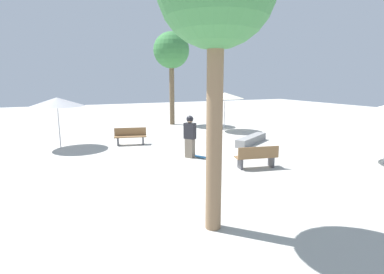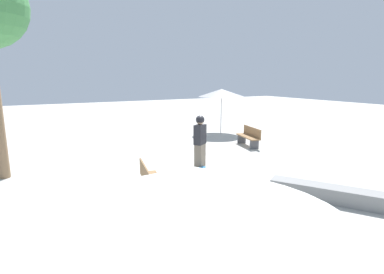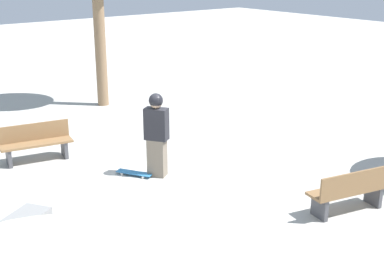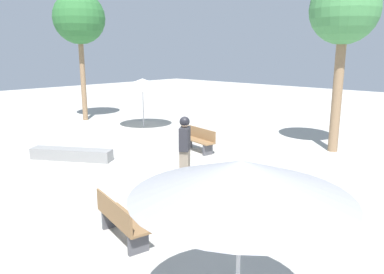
% 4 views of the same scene
% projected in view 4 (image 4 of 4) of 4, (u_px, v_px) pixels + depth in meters
% --- Properties ---
extents(ground_plane, '(60.00, 60.00, 0.00)m').
position_uv_depth(ground_plane, '(167.00, 178.00, 10.87)').
color(ground_plane, '#B2AFA8').
extents(skater_main, '(0.54, 0.49, 1.80)m').
position_uv_depth(skater_main, '(185.00, 145.00, 10.82)').
color(skater_main, '#726656').
rests_on(skater_main, ground_plane).
extents(skateboard, '(0.79, 0.57, 0.07)m').
position_uv_depth(skateboard, '(183.00, 170.00, 11.50)').
color(skateboard, teal).
rests_on(skateboard, ground_plane).
extents(concrete_ledge, '(1.94, 2.66, 0.39)m').
position_uv_depth(concrete_ledge, '(71.00, 154.00, 12.72)').
color(concrete_ledge, gray).
rests_on(concrete_ledge, ground_plane).
extents(bench_near, '(0.78, 1.66, 0.85)m').
position_uv_depth(bench_near, '(121.00, 220.00, 7.22)').
color(bench_near, '#47474C').
rests_on(bench_near, ground_plane).
extents(bench_far, '(0.74, 1.65, 0.85)m').
position_uv_depth(bench_far, '(199.00, 140.00, 13.79)').
color(bench_far, '#47474C').
rests_on(bench_far, ground_plane).
extents(shade_umbrella_grey, '(2.52, 2.52, 2.43)m').
position_uv_depth(shade_umbrella_grey, '(241.00, 179.00, 4.13)').
color(shade_umbrella_grey, '#B7B7BC').
rests_on(shade_umbrella_grey, ground_plane).
extents(shade_umbrella_white, '(2.68, 2.68, 2.36)m').
position_uv_depth(shade_umbrella_white, '(143.00, 84.00, 17.80)').
color(shade_umbrella_white, '#B7B7BC').
rests_on(shade_umbrella_white, ground_plane).
extents(palm_tree_left, '(2.36, 2.36, 6.19)m').
position_uv_depth(palm_tree_left, '(344.00, 13.00, 12.83)').
color(palm_tree_left, '#896B4C').
rests_on(palm_tree_left, ground_plane).
extents(palm_tree_far_back, '(2.64, 2.64, 6.62)m').
position_uv_depth(palm_tree_far_back, '(79.00, 19.00, 19.12)').
color(palm_tree_far_back, '#896B4C').
rests_on(palm_tree_far_back, ground_plane).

